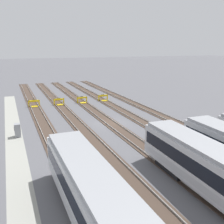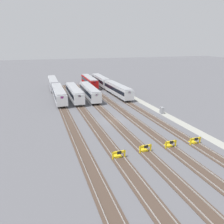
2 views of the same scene
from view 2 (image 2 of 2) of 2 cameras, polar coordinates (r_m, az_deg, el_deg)
The scene contains 19 objects.
ground_plane at distance 46.38m, azimuth 0.22°, elevation -2.31°, with size 400.00×400.00×0.00m, color #5B5B60.
service_walkway at distance 51.86m, azimuth 13.80°, elevation -0.67°, with size 54.00×2.00×0.01m, color #9E9E93.
rail_track_nearest at distance 49.85m, azimuth 9.92°, elevation -1.10°, with size 90.00×2.23×0.21m.
rail_track_near_inner at distance 47.93m, azimuth 5.25°, elevation -1.67°, with size 90.00×2.23×0.21m.
rail_track_middle at distance 46.36m, azimuth 0.22°, elevation -2.26°, with size 90.00×2.24×0.21m.
rail_track_far_inner at distance 45.18m, azimuth -5.12°, elevation -2.88°, with size 90.00×2.23×0.21m.
rail_track_farthest at distance 44.41m, azimuth -10.70°, elevation -3.49°, with size 90.00×2.23×0.21m.
subway_car_front_row_leftmost at distance 85.31m, azimuth -2.97°, elevation 8.22°, with size 18.07×3.28×3.70m.
subway_car_front_row_left_inner at distance 82.48m, azimuth -15.12°, elevation 7.33°, with size 18.06×3.24×3.70m.
subway_car_front_row_centre at distance 64.02m, azimuth -13.70°, elevation 4.64°, with size 18.04×3.09×3.70m.
subway_car_front_row_right_inner at distance 67.92m, azimuth 1.47°, elevation 5.85°, with size 18.03×3.06×3.70m.
subway_car_front_row_rightmost at distance 64.54m, azimuth -9.82°, elevation 4.99°, with size 18.05×3.17×3.70m.
subway_car_back_row_leftmost at distance 65.40m, azimuth -5.88°, elevation 5.31°, with size 18.07×3.29×3.70m.
subway_car_back_row_centre at distance 84.22m, azimuth -5.95°, elevation 8.03°, with size 18.06×3.25×3.70m.
bumper_stop_nearest_track at distance 38.33m, azimuth 20.67°, elevation -7.06°, with size 1.34×2.00×1.22m.
bumper_stop_near_inner_track at distance 35.99m, azimuth 14.85°, elevation -8.10°, with size 1.38×2.01×1.22m.
bumper_stop_middle_track at distance 33.84m, azimuth 8.51°, elevation -9.39°, with size 1.37×2.01×1.22m.
bumper_stop_far_inner_track at distance 31.83m, azimuth 1.63°, elevation -11.01°, with size 1.35×2.00×1.22m.
electrical_cabinet at distance 52.11m, azimuth 12.90°, elevation 0.40°, with size 0.90×0.73×1.60m.
Camera 2 is at (-41.19, 14.43, 15.68)m, focal length 35.00 mm.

